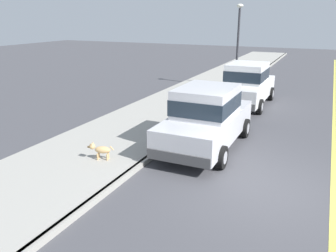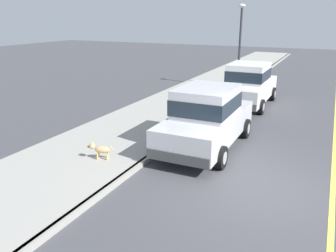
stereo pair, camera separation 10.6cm
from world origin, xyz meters
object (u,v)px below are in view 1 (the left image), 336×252
car_white_sedan (247,84)px  car_silver_sedan (207,117)px  street_lamp (238,36)px  dog_tan (100,149)px

car_white_sedan → car_silver_sedan: bearing=-89.2°
car_silver_sedan → car_white_sedan: same height
car_white_sedan → street_lamp: 4.24m
car_silver_sedan → car_white_sedan: bearing=90.8°
dog_tan → street_lamp: bearing=86.4°
dog_tan → street_lamp: 12.22m
car_silver_sedan → street_lamp: bearing=98.8°
car_silver_sedan → car_white_sedan: 5.94m
dog_tan → street_lamp: street_lamp is taller
car_white_sedan → street_lamp: street_lamp is taller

